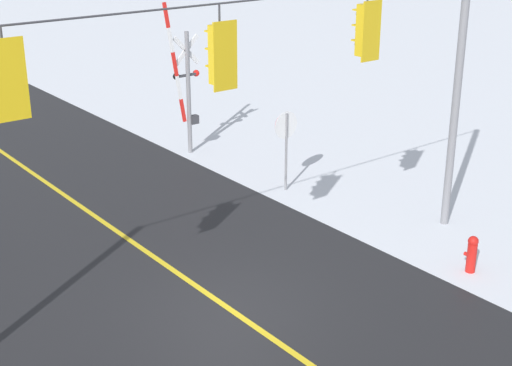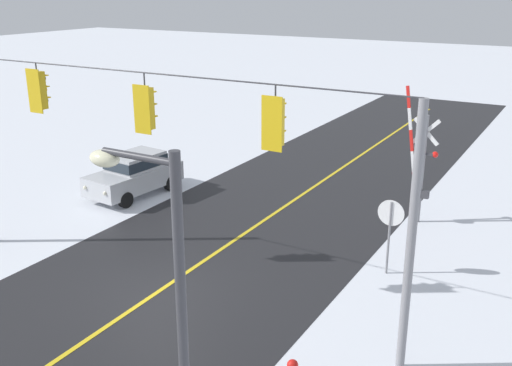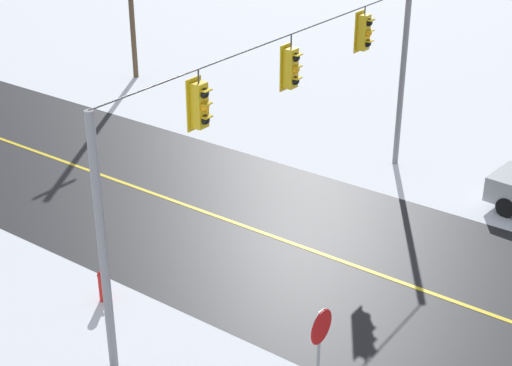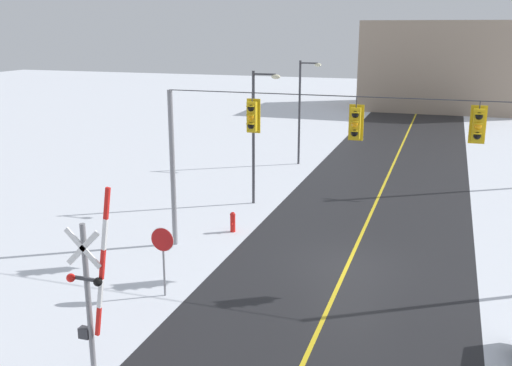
{
  "view_description": "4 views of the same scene",
  "coord_description": "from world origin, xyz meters",
  "px_view_note": "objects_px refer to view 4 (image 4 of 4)",
  "views": [
    {
      "loc": [
        7.91,
        11.15,
        8.01
      ],
      "look_at": [
        -1.19,
        -0.53,
        2.33
      ],
      "focal_mm": 52.85,
      "sensor_mm": 36.0,
      "label": 1
    },
    {
      "loc": [
        -9.87,
        11.57,
        8.31
      ],
      "look_at": [
        -1.21,
        -3.47,
        2.46
      ],
      "focal_mm": 41.47,
      "sensor_mm": 36.0,
      "label": 2
    },
    {
      "loc": [
        -16.4,
        -10.9,
        11.4
      ],
      "look_at": [
        -2.84,
        -0.98,
        3.3
      ],
      "focal_mm": 54.0,
      "sensor_mm": 36.0,
      "label": 3
    },
    {
      "loc": [
        3.07,
        -20.08,
        8.51
      ],
      "look_at": [
        -3.29,
        -0.82,
        3.08
      ],
      "focal_mm": 41.07,
      "sensor_mm": 36.0,
      "label": 4
    }
  ],
  "objects_px": {
    "stop_sign": "(163,246)",
    "streetlamp_near": "(258,125)",
    "railroad_crossing": "(90,290)",
    "streetlamp_far": "(303,103)",
    "fire_hydrant": "(233,221)"
  },
  "relations": [
    {
      "from": "railroad_crossing",
      "to": "fire_hydrant",
      "type": "relative_size",
      "value": 5.64
    },
    {
      "from": "streetlamp_far",
      "to": "fire_hydrant",
      "type": "relative_size",
      "value": 7.39
    },
    {
      "from": "streetlamp_far",
      "to": "stop_sign",
      "type": "bearing_deg",
      "value": -89.04
    },
    {
      "from": "railroad_crossing",
      "to": "streetlamp_far",
      "type": "bearing_deg",
      "value": 91.66
    },
    {
      "from": "fire_hydrant",
      "to": "streetlamp_far",
      "type": "bearing_deg",
      "value": 91.22
    },
    {
      "from": "railroad_crossing",
      "to": "stop_sign",
      "type": "bearing_deg",
      "value": 94.73
    },
    {
      "from": "streetlamp_near",
      "to": "fire_hydrant",
      "type": "bearing_deg",
      "value": -86.19
    },
    {
      "from": "fire_hydrant",
      "to": "railroad_crossing",
      "type": "bearing_deg",
      "value": -87.8
    },
    {
      "from": "railroad_crossing",
      "to": "streetlamp_far",
      "type": "distance_m",
      "value": 24.45
    },
    {
      "from": "stop_sign",
      "to": "streetlamp_near",
      "type": "bearing_deg",
      "value": 91.76
    },
    {
      "from": "stop_sign",
      "to": "streetlamp_near",
      "type": "relative_size",
      "value": 0.36
    },
    {
      "from": "stop_sign",
      "to": "fire_hydrant",
      "type": "relative_size",
      "value": 2.67
    },
    {
      "from": "railroad_crossing",
      "to": "streetlamp_near",
      "type": "height_order",
      "value": "streetlamp_near"
    },
    {
      "from": "stop_sign",
      "to": "fire_hydrant",
      "type": "distance_m",
      "value": 6.6
    },
    {
      "from": "streetlamp_far",
      "to": "fire_hydrant",
      "type": "distance_m",
      "value": 13.79
    }
  ]
}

